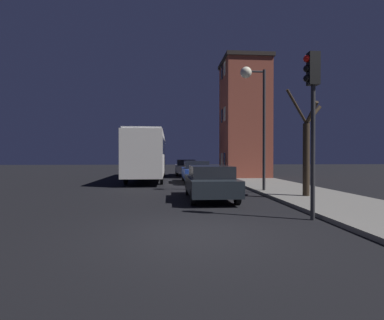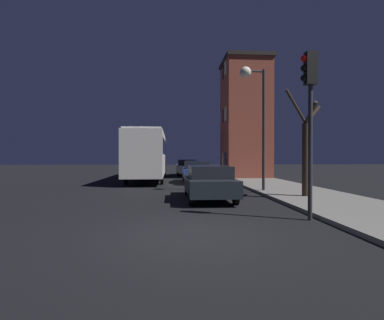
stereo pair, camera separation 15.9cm
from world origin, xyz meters
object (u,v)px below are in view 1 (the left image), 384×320
at_px(streetlamp, 254,96).
at_px(traffic_light, 312,100).
at_px(bare_tree, 307,149).
at_px(bus, 148,152).
at_px(car_near_lane, 210,182).
at_px(car_far_lane, 186,167).
at_px(car_mid_lane, 196,171).

bearing_deg(streetlamp, traffic_light, -91.43).
bearing_deg(streetlamp, bare_tree, -53.84).
bearing_deg(traffic_light, bus, 110.26).
xyz_separation_m(streetlamp, car_near_lane, (-2.41, -2.07, -3.96)).
distance_m(bus, car_near_lane, 11.33).
xyz_separation_m(traffic_light, car_far_lane, (-2.36, 20.19, -2.52)).
height_order(streetlamp, car_mid_lane, streetlamp).
bearing_deg(bus, car_far_lane, 58.98).
relative_size(streetlamp, car_near_lane, 1.34).
distance_m(car_near_lane, car_far_lane, 16.01).
xyz_separation_m(car_near_lane, car_far_lane, (-0.11, 16.01, 0.05)).
bearing_deg(car_far_lane, car_mid_lane, -88.30).
relative_size(traffic_light, car_near_lane, 1.04).
relative_size(bus, car_mid_lane, 2.56).
bearing_deg(car_far_lane, bus, -121.02).
height_order(bus, car_far_lane, bus).
relative_size(streetlamp, bare_tree, 1.37).
bearing_deg(bare_tree, car_near_lane, 178.05).
bearing_deg(bare_tree, traffic_light, -113.65).
relative_size(traffic_light, bus, 0.39).
xyz_separation_m(bare_tree, bus, (-7.29, 10.90, 0.00)).
relative_size(traffic_light, bare_tree, 1.06).
distance_m(streetlamp, car_near_lane, 5.08).
distance_m(streetlamp, car_far_lane, 14.70).
xyz_separation_m(bus, car_near_lane, (3.26, -10.76, -1.35)).
relative_size(bus, car_near_lane, 2.67).
relative_size(car_near_lane, car_mid_lane, 0.96).
xyz_separation_m(car_near_lane, car_mid_lane, (0.13, 8.03, 0.05)).
distance_m(traffic_light, car_far_lane, 20.48).
bearing_deg(car_mid_lane, streetlamp, -69.06).
bearing_deg(car_near_lane, bus, 106.84).
xyz_separation_m(bare_tree, car_mid_lane, (-3.90, 8.17, -1.30)).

